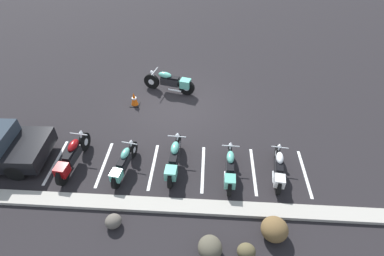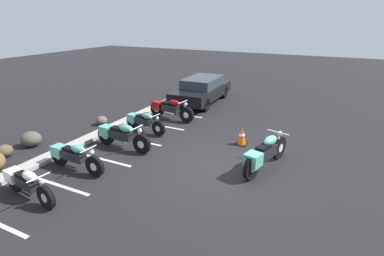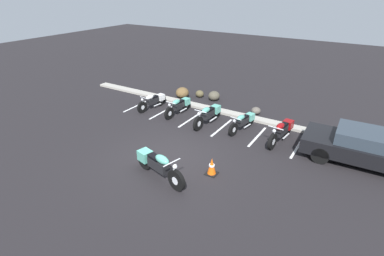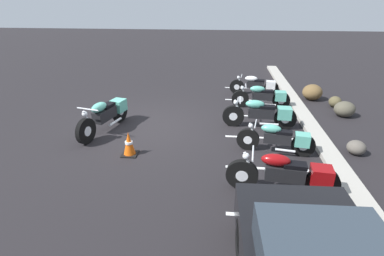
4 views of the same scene
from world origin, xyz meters
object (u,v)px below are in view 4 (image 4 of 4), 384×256
(landscape_rock_1, at_px, (345,109))
(landscape_rock_0, at_px, (312,92))
(parked_bike_0, at_px, (257,85))
(parked_bike_4, at_px, (288,174))
(parked_bike_3, at_px, (280,139))
(landscape_rock_2, at_px, (356,148))
(parked_bike_2, at_px, (263,113))
(parked_bike_1, at_px, (264,96))
(traffic_cone, at_px, (129,144))
(landscape_rock_3, at_px, (335,102))
(motorcycle_teal_featured, at_px, (106,114))

(landscape_rock_1, bearing_deg, landscape_rock_0, -160.67)
(parked_bike_0, height_order, parked_bike_4, parked_bike_4)
(parked_bike_3, relative_size, landscape_rock_0, 2.64)
(landscape_rock_2, bearing_deg, landscape_rock_0, 179.39)
(parked_bike_2, bearing_deg, parked_bike_3, 100.80)
(landscape_rock_1, bearing_deg, parked_bike_3, -42.46)
(parked_bike_1, height_order, landscape_rock_1, parked_bike_1)
(parked_bike_0, xyz_separation_m, traffic_cone, (5.54, -3.75, -0.12))
(parked_bike_0, bearing_deg, landscape_rock_2, 119.99)
(parked_bike_1, bearing_deg, parked_bike_3, 91.88)
(parked_bike_1, height_order, landscape_rock_2, parked_bike_1)
(parked_bike_2, height_order, parked_bike_4, parked_bike_4)
(parked_bike_1, distance_m, landscape_rock_3, 2.69)
(parked_bike_1, bearing_deg, traffic_cone, 47.83)
(motorcycle_teal_featured, distance_m, landscape_rock_2, 7.03)
(parked_bike_0, bearing_deg, landscape_rock_1, 148.71)
(parked_bike_0, relative_size, landscape_rock_3, 4.06)
(motorcycle_teal_featured, relative_size, parked_bike_2, 1.06)
(traffic_cone, bearing_deg, parked_bike_3, 96.86)
(landscape_rock_3, bearing_deg, landscape_rock_0, -142.11)
(motorcycle_teal_featured, height_order, parked_bike_2, motorcycle_teal_featured)
(parked_bike_4, bearing_deg, parked_bike_0, -84.01)
(parked_bike_2, xyz_separation_m, parked_bike_4, (3.44, 0.09, 0.00))
(parked_bike_2, height_order, traffic_cone, parked_bike_2)
(landscape_rock_2, bearing_deg, parked_bike_3, -85.79)
(parked_bike_0, relative_size, parked_bike_1, 0.96)
(landscape_rock_2, distance_m, traffic_cone, 5.87)
(parked_bike_2, xyz_separation_m, landscape_rock_3, (-2.20, 2.90, -0.27))
(motorcycle_teal_featured, relative_size, parked_bike_3, 1.21)
(motorcycle_teal_featured, bearing_deg, parked_bike_4, 74.00)
(landscape_rock_0, bearing_deg, parked_bike_1, -60.29)
(parked_bike_4, xyz_separation_m, landscape_rock_0, (-6.44, 2.18, -0.17))
(parked_bike_3, height_order, landscape_rock_1, parked_bike_3)
(landscape_rock_1, bearing_deg, parked_bike_4, -30.78)
(parked_bike_4, height_order, landscape_rock_2, parked_bike_4)
(parked_bike_0, distance_m, landscape_rock_1, 3.51)
(parked_bike_4, height_order, landscape_rock_3, parked_bike_4)
(motorcycle_teal_featured, relative_size, parked_bike_1, 1.14)
(parked_bike_1, bearing_deg, parked_bike_0, -84.20)
(landscape_rock_2, height_order, traffic_cone, traffic_cone)
(parked_bike_4, relative_size, landscape_rock_0, 3.03)
(parked_bike_1, bearing_deg, parked_bike_4, 90.49)
(landscape_rock_2, bearing_deg, parked_bike_2, -124.12)
(landscape_rock_1, bearing_deg, landscape_rock_3, 179.43)
(landscape_rock_1, bearing_deg, landscape_rock_2, -13.50)
(parked_bike_0, bearing_deg, parked_bike_3, 98.09)
(landscape_rock_1, height_order, landscape_rock_2, landscape_rock_1)
(parked_bike_1, relative_size, landscape_rock_0, 2.79)
(motorcycle_teal_featured, distance_m, parked_bike_3, 5.08)
(parked_bike_3, bearing_deg, parked_bike_4, 95.39)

